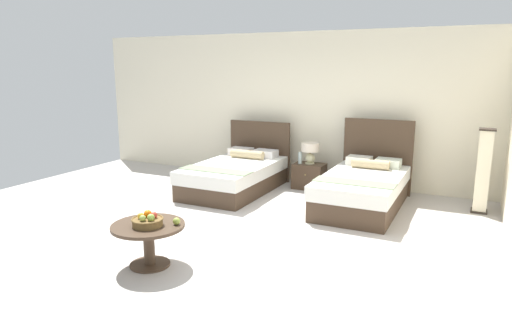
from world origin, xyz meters
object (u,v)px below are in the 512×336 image
Objects in this scene: nightstand at (309,176)px; coffee_table at (149,235)px; loose_apple at (176,221)px; floor_lamp_corner at (483,171)px; bed_near_window at (236,175)px; fruit_bowl at (148,221)px; vase at (300,158)px; bed_near_corner at (363,188)px; table_lamp at (310,150)px.

coffee_table is at bearing -96.76° from nightstand.
floor_lamp_corner reaches higher than loose_apple.
bed_near_window is 1.66× the size of floor_lamp_corner.
nightstand is (1.12, 0.70, -0.06)m from bed_near_window.
nightstand is at bearing 83.71° from fruit_bowl.
fruit_bowl is at bearing -78.12° from bed_near_window.
vase is 3.91m from fruit_bowl.
bed_near_corner reaches higher than nightstand.
floor_lamp_corner is (2.95, -0.13, 0.08)m from vase.
bed_near_corner reaches higher than loose_apple.
bed_near_corner is at bearing -31.43° from nightstand.
bed_near_corner is at bearing 66.83° from loose_apple.
floor_lamp_corner reaches higher than bed_near_window.
vase is 0.26× the size of coffee_table.
floor_lamp_corner reaches higher than fruit_bowl.
bed_near_window reaches higher than vase.
fruit_bowl is at bearing -96.29° from nightstand.
table_lamp is (-1.14, 0.72, 0.39)m from bed_near_corner.
floor_lamp_corner is (3.91, 0.53, 0.35)m from bed_near_window.
table_lamp is 0.30× the size of floor_lamp_corner.
loose_apple is (-1.32, -3.08, 0.21)m from bed_near_corner.
vase is 2.63× the size of loose_apple.
loose_apple is at bearing -73.01° from bed_near_window.
loose_apple is at bearing -90.17° from vase.
fruit_bowl reaches higher than nightstand.
bed_near_window is 1.32m from nightstand.
loose_apple is at bearing 24.20° from coffee_table.
bed_near_window is 3.22m from loose_apple.
coffee_table is at bearing -131.08° from floor_lamp_corner.
bed_near_corner is 1.66× the size of floor_lamp_corner.
table_lamp reaches higher than vase.
loose_apple is (-0.18, -3.80, -0.18)m from table_lamp.
table_lamp is 2.80m from floor_lamp_corner.
nightstand is (-1.14, 0.70, -0.08)m from bed_near_corner.
floor_lamp_corner is at bearing -3.57° from nightstand.
bed_near_corner is 2.64× the size of coffee_table.
bed_near_window is at bearing -145.17° from vase.
floor_lamp_corner is (3.25, 3.73, 0.28)m from coffee_table.
loose_apple is at bearing -92.66° from table_lamp.
nightstand is 3.98m from fruit_bowl.
fruit_bowl is at bearing -96.26° from table_lamp.
vase is at bearing 153.29° from bed_near_corner.
coffee_table is (0.65, -3.20, 0.06)m from bed_near_window.
table_lamp is 1.10× the size of fruit_bowl.
vase reaches higher than fruit_bowl.
table_lamp is at bearing 176.02° from floor_lamp_corner.
table_lamp reaches higher than fruit_bowl.
table_lamp reaches higher than nightstand.
vase is 0.61× the size of fruit_bowl.
bed_near_corner is at bearing 64.09° from fruit_bowl.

